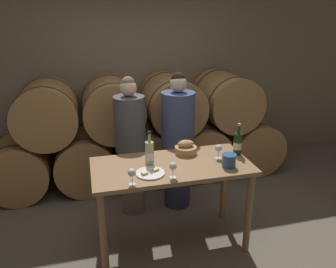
{
  "coord_description": "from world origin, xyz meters",
  "views": [
    {
      "loc": [
        -0.72,
        -2.65,
        2.2
      ],
      "look_at": [
        0.0,
        0.14,
        1.14
      ],
      "focal_mm": 35.0,
      "sensor_mm": 36.0,
      "label": 1
    }
  ],
  "objects_px": {
    "tasting_table": "(172,177)",
    "wine_glass_left": "(173,167)",
    "cheese_plate": "(150,173)",
    "person_left": "(131,147)",
    "wine_glass_far_left": "(132,173)",
    "wine_bottle_white": "(150,153)",
    "wine_bottle_red": "(238,144)",
    "blue_crock": "(229,160)",
    "bread_basket": "(186,148)",
    "wine_glass_center": "(219,148)",
    "person_right": "(178,142)"
  },
  "relations": [
    {
      "from": "wine_bottle_red",
      "to": "wine_glass_left",
      "type": "height_order",
      "value": "wine_bottle_red"
    },
    {
      "from": "cheese_plate",
      "to": "wine_glass_center",
      "type": "xyz_separation_m",
      "value": [
        0.7,
        0.16,
        0.09
      ]
    },
    {
      "from": "wine_bottle_red",
      "to": "blue_crock",
      "type": "distance_m",
      "value": 0.32
    },
    {
      "from": "wine_bottle_red",
      "to": "wine_glass_center",
      "type": "relative_size",
      "value": 2.25
    },
    {
      "from": "wine_bottle_red",
      "to": "wine_bottle_white",
      "type": "bearing_deg",
      "value": -178.25
    },
    {
      "from": "bread_basket",
      "to": "wine_bottle_red",
      "type": "bearing_deg",
      "value": -16.55
    },
    {
      "from": "cheese_plate",
      "to": "wine_glass_far_left",
      "type": "bearing_deg",
      "value": -140.92
    },
    {
      "from": "bread_basket",
      "to": "wine_glass_left",
      "type": "relative_size",
      "value": 1.53
    },
    {
      "from": "wine_bottle_white",
      "to": "wine_bottle_red",
      "type": "bearing_deg",
      "value": 1.75
    },
    {
      "from": "person_right",
      "to": "wine_glass_center",
      "type": "bearing_deg",
      "value": -73.13
    },
    {
      "from": "wine_glass_far_left",
      "to": "wine_glass_left",
      "type": "xyz_separation_m",
      "value": [
        0.35,
        0.03,
        0.0
      ]
    },
    {
      "from": "cheese_plate",
      "to": "wine_glass_far_left",
      "type": "distance_m",
      "value": 0.25
    },
    {
      "from": "person_left",
      "to": "wine_glass_far_left",
      "type": "distance_m",
      "value": 1.02
    },
    {
      "from": "wine_glass_far_left",
      "to": "wine_glass_center",
      "type": "height_order",
      "value": "same"
    },
    {
      "from": "person_left",
      "to": "wine_glass_center",
      "type": "distance_m",
      "value": 1.03
    },
    {
      "from": "person_left",
      "to": "blue_crock",
      "type": "height_order",
      "value": "person_left"
    },
    {
      "from": "wine_glass_far_left",
      "to": "blue_crock",
      "type": "bearing_deg",
      "value": 6.96
    },
    {
      "from": "person_right",
      "to": "wine_glass_left",
      "type": "height_order",
      "value": "person_right"
    },
    {
      "from": "wine_bottle_red",
      "to": "wine_glass_far_left",
      "type": "distance_m",
      "value": 1.16
    },
    {
      "from": "person_right",
      "to": "wine_bottle_red",
      "type": "xyz_separation_m",
      "value": [
        0.43,
        -0.64,
        0.19
      ]
    },
    {
      "from": "wine_bottle_white",
      "to": "person_left",
      "type": "bearing_deg",
      "value": 97.06
    },
    {
      "from": "person_right",
      "to": "wine_glass_far_left",
      "type": "distance_m",
      "value": 1.21
    },
    {
      "from": "blue_crock",
      "to": "person_left",
      "type": "bearing_deg",
      "value": 131.28
    },
    {
      "from": "wine_glass_left",
      "to": "person_left",
      "type": "bearing_deg",
      "value": 103.1
    },
    {
      "from": "cheese_plate",
      "to": "wine_glass_left",
      "type": "distance_m",
      "value": 0.23
    },
    {
      "from": "wine_bottle_white",
      "to": "cheese_plate",
      "type": "height_order",
      "value": "wine_bottle_white"
    },
    {
      "from": "wine_glass_left",
      "to": "wine_glass_far_left",
      "type": "bearing_deg",
      "value": -175.04
    },
    {
      "from": "cheese_plate",
      "to": "tasting_table",
      "type": "bearing_deg",
      "value": 30.97
    },
    {
      "from": "wine_glass_left",
      "to": "wine_glass_center",
      "type": "height_order",
      "value": "same"
    },
    {
      "from": "person_left",
      "to": "wine_glass_left",
      "type": "xyz_separation_m",
      "value": [
        0.22,
        -0.96,
        0.18
      ]
    },
    {
      "from": "wine_bottle_white",
      "to": "wine_glass_far_left",
      "type": "relative_size",
      "value": 2.31
    },
    {
      "from": "person_right",
      "to": "wine_glass_center",
      "type": "height_order",
      "value": "person_right"
    },
    {
      "from": "wine_bottle_red",
      "to": "cheese_plate",
      "type": "xyz_separation_m",
      "value": [
        -0.92,
        -0.21,
        -0.1
      ]
    },
    {
      "from": "person_left",
      "to": "bread_basket",
      "type": "bearing_deg",
      "value": -45.61
    },
    {
      "from": "person_left",
      "to": "wine_glass_left",
      "type": "distance_m",
      "value": 1.0
    },
    {
      "from": "wine_bottle_white",
      "to": "blue_crock",
      "type": "xyz_separation_m",
      "value": [
        0.69,
        -0.22,
        -0.05
      ]
    },
    {
      "from": "tasting_table",
      "to": "wine_glass_center",
      "type": "distance_m",
      "value": 0.52
    },
    {
      "from": "person_left",
      "to": "cheese_plate",
      "type": "distance_m",
      "value": 0.85
    },
    {
      "from": "blue_crock",
      "to": "wine_glass_left",
      "type": "distance_m",
      "value": 0.56
    },
    {
      "from": "wine_bottle_white",
      "to": "cheese_plate",
      "type": "distance_m",
      "value": 0.21
    },
    {
      "from": "bread_basket",
      "to": "cheese_plate",
      "type": "relative_size",
      "value": 0.85
    },
    {
      "from": "wine_glass_far_left",
      "to": "wine_glass_center",
      "type": "bearing_deg",
      "value": 19.05
    },
    {
      "from": "tasting_table",
      "to": "bread_basket",
      "type": "relative_size",
      "value": 6.74
    },
    {
      "from": "blue_crock",
      "to": "wine_glass_left",
      "type": "bearing_deg",
      "value": -171.76
    },
    {
      "from": "bread_basket",
      "to": "wine_glass_left",
      "type": "height_order",
      "value": "wine_glass_left"
    },
    {
      "from": "person_right",
      "to": "wine_bottle_white",
      "type": "bearing_deg",
      "value": -124.62
    },
    {
      "from": "person_left",
      "to": "wine_bottle_white",
      "type": "xyz_separation_m",
      "value": [
        0.08,
        -0.67,
        0.2
      ]
    },
    {
      "from": "wine_bottle_red",
      "to": "wine_glass_center",
      "type": "height_order",
      "value": "wine_bottle_red"
    },
    {
      "from": "person_left",
      "to": "bread_basket",
      "type": "distance_m",
      "value": 0.7
    },
    {
      "from": "tasting_table",
      "to": "wine_glass_left",
      "type": "distance_m",
      "value": 0.35
    }
  ]
}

